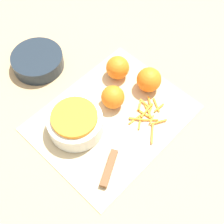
{
  "coord_description": "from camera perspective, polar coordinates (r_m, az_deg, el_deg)",
  "views": [
    {
      "loc": [
        -0.36,
        -0.34,
        0.84
      ],
      "look_at": [
        0.0,
        0.0,
        0.04
      ],
      "focal_mm": 50.0,
      "sensor_mm": 36.0,
      "label": 1
    }
  ],
  "objects": [
    {
      "name": "cutting_board",
      "position": [
        0.97,
        -0.0,
        -1.02
      ],
      "size": [
        0.47,
        0.37,
        0.01
      ],
      "color": "#CCB284",
      "rests_on": "ground_plane"
    },
    {
      "name": "bowl_speckled",
      "position": [
        0.93,
        -6.74,
        -1.91
      ],
      "size": [
        0.17,
        0.17,
        0.07
      ],
      "color": "silver",
      "rests_on": "cutting_board"
    },
    {
      "name": "orange_back",
      "position": [
        0.97,
        0.16,
        2.75
      ],
      "size": [
        0.07,
        0.07,
        0.07
      ],
      "color": "orange",
      "rests_on": "cutting_board"
    },
    {
      "name": "ground_plane",
      "position": [
        0.98,
        -0.0,
        -1.11
      ],
      "size": [
        4.0,
        4.0,
        0.0
      ],
      "primitive_type": "plane",
      "color": "tan"
    },
    {
      "name": "bowl_dark",
      "position": [
        1.11,
        -13.43,
        9.07
      ],
      "size": [
        0.18,
        0.18,
        0.05
      ],
      "color": "#1E2833",
      "rests_on": "ground_plane"
    },
    {
      "name": "peel_pile",
      "position": [
        0.98,
        6.58,
        -0.45
      ],
      "size": [
        0.14,
        0.13,
        0.01
      ],
      "color": "orange",
      "rests_on": "cutting_board"
    },
    {
      "name": "knife",
      "position": [
        0.9,
        0.02,
        -8.53
      ],
      "size": [
        0.25,
        0.14,
        0.02
      ],
      "rotation": [
        0.0,
        0.0,
        0.47
      ],
      "color": "brown",
      "rests_on": "cutting_board"
    },
    {
      "name": "orange_left",
      "position": [
        1.04,
        1.04,
        8.1
      ],
      "size": [
        0.08,
        0.08,
        0.08
      ],
      "color": "orange",
      "rests_on": "cutting_board"
    },
    {
      "name": "orange_right",
      "position": [
        1.01,
        6.77,
        5.88
      ],
      "size": [
        0.08,
        0.08,
        0.08
      ],
      "color": "orange",
      "rests_on": "cutting_board"
    }
  ]
}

